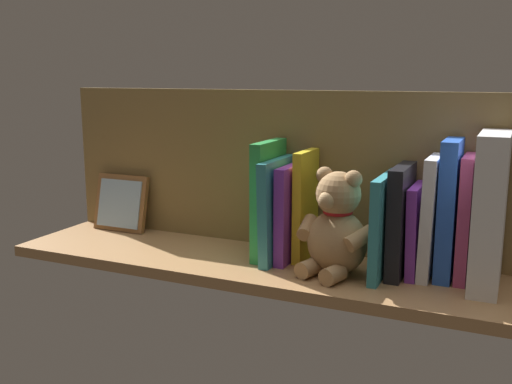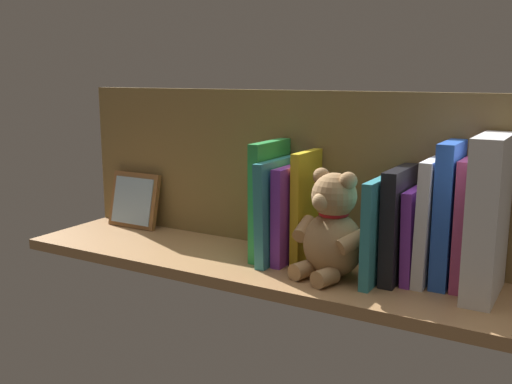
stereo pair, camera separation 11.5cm
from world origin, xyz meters
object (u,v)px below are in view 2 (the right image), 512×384
object	(u,v)px
dictionary_thick_white	(488,217)
picture_frame_leaning	(134,200)
book_0	(465,224)
teddy_bear	(332,230)

from	to	relation	value
dictionary_thick_white	picture_frame_leaning	world-z (taller)	dictionary_thick_white
dictionary_thick_white	book_0	world-z (taller)	dictionary_thick_white
book_0	picture_frame_leaning	xyz separation A→B (cm)	(76.99, -2.78, -4.78)
dictionary_thick_white	book_0	xyz separation A→B (cm)	(3.93, -2.51, -2.16)
teddy_bear	picture_frame_leaning	bearing A→B (deg)	7.49
book_0	teddy_bear	distance (cm)	22.76
dictionary_thick_white	teddy_bear	size ratio (longest dim) A/B	1.36
teddy_bear	book_0	bearing A→B (deg)	-145.99
teddy_bear	picture_frame_leaning	xyz separation A→B (cm)	(55.35, -9.36, -2.21)
teddy_bear	picture_frame_leaning	size ratio (longest dim) A/B	1.43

